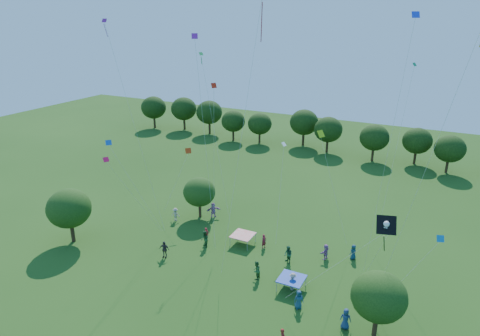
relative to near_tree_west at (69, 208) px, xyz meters
name	(u,v)px	position (x,y,z in m)	size (l,w,h in m)	color
near_tree_west	(69,208)	(0.00, 0.00, 0.00)	(4.55, 4.55, 5.93)	#422B19
near_tree_north	(199,192)	(8.99, 11.08, -0.65)	(3.80, 3.80, 4.94)	#422B19
near_tree_east	(379,297)	(31.34, -0.06, -0.39)	(4.08, 4.08, 5.33)	#422B19
treeline	(340,130)	(17.44, 42.93, 0.22)	(88.01, 8.77, 6.77)	#422B19
tent_red_stripe	(243,235)	(16.40, 7.66, -2.84)	(2.20, 2.20, 1.10)	red
tent_blue	(292,279)	(23.71, 2.58, -2.84)	(2.20, 2.20, 1.10)	#1A40AD
crowd_person_0	(299,300)	(25.16, 0.36, -3.03)	(0.83, 0.45, 1.68)	navy
crowd_person_1	(207,235)	(12.67, 6.46, -3.10)	(0.58, 0.37, 1.55)	maroon
crowd_person_2	(288,255)	(21.95, 6.39, -2.97)	(0.89, 0.48, 1.80)	#235335
crowd_person_3	(293,281)	(23.84, 2.53, -3.04)	(1.09, 0.49, 1.66)	tan
crowd_person_4	(164,249)	(10.58, 1.81, -2.98)	(1.04, 0.47, 1.78)	#413534
crowd_person_5	(326,252)	(25.01, 8.72, -3.07)	(1.50, 0.54, 1.61)	#A060A5
crowd_person_6	(353,252)	(27.46, 9.92, -3.08)	(0.78, 0.42, 1.57)	#1A374D
crowd_person_7	(264,241)	(18.72, 7.91, -3.10)	(0.57, 0.37, 1.54)	maroon
crowd_person_8	(256,270)	(20.31, 2.57, -2.97)	(0.89, 0.48, 1.80)	#265A28
crowd_person_9	(176,214)	(6.96, 8.95, -3.07)	(1.04, 0.47, 1.59)	#AE998B
crowd_person_10	(367,282)	(29.66, 5.47, -3.11)	(0.89, 0.41, 1.52)	#433835
crowd_person_11	(213,210)	(10.43, 11.76, -2.96)	(1.71, 0.61, 1.83)	#AE65A4
crowd_person_12	(346,319)	(29.17, -0.29, -2.99)	(0.87, 0.47, 1.76)	navy
crowd_person_14	(205,239)	(13.17, 5.29, -2.95)	(0.91, 0.49, 1.84)	#265929
pirate_kite	(384,226)	(31.28, -1.81, 6.19)	(7.77, 1.82, 9.40)	black
red_high_kite	(253,60)	(19.50, 3.16, 15.68)	(2.17, 3.95, 23.21)	red
small_kite_0	(389,232)	(30.96, 4.68, 2.53)	(2.04, 1.98, 6.16)	red
small_kite_1	(214,144)	(16.67, 1.61, 8.83)	(2.23, 3.08, 16.61)	#FF240D
small_kite_2	(447,117)	(33.81, -2.32, 13.75)	(4.35, 5.37, 22.03)	orange
small_kite_3	(209,101)	(9.97, 12.19, 9.95)	(4.60, 2.34, 17.68)	green
small_kite_4	(399,100)	(30.31, 5.84, 13.01)	(1.91, 0.88, 21.80)	#1637E2
small_kite_5	(127,99)	(7.65, 1.64, 11.82)	(2.03, 4.03, 21.25)	#86167D
small_kite_6	(282,164)	(19.04, 11.58, 4.29)	(1.90, 5.99, 8.84)	white
small_kite_7	(430,250)	(34.14, 2.86, 2.70)	(3.95, 1.85, 6.48)	#0B6CB1
small_kite_8	(123,181)	(9.11, -1.48, 5.19)	(1.32, 7.95, 10.59)	#BB0B3D
small_kite_9	(186,157)	(7.19, 11.25, 3.35)	(1.87, 3.73, 6.90)	red
small_kite_10	(325,151)	(24.10, 9.10, 7.16)	(3.32, 1.78, 11.64)	#BAD713
small_kite_11	(401,126)	(29.83, 15.10, 8.84)	(1.18, 4.82, 17.24)	#1A904E
small_kite_12	(119,159)	(5.17, 2.47, 5.44)	(4.51, 2.52, 9.96)	#114BAF
small_kite_13	(201,105)	(14.84, 2.78, 11.71)	(1.11, 1.47, 20.15)	#A11A9E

